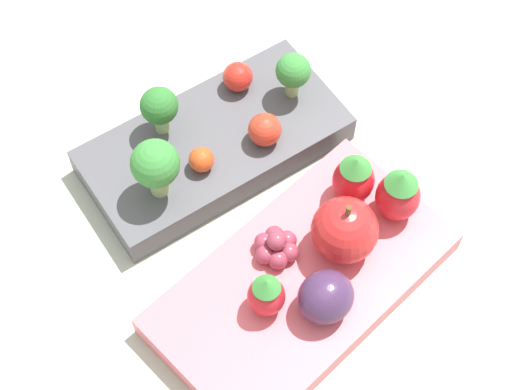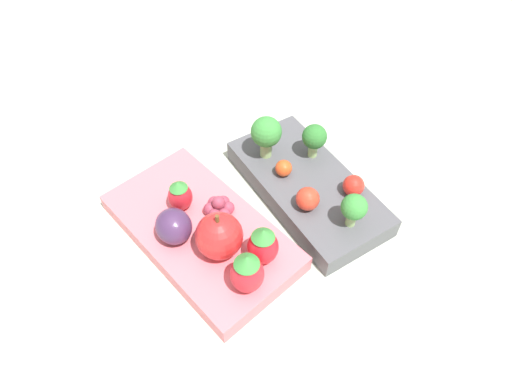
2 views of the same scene
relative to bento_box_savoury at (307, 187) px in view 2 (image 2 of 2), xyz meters
name	(u,v)px [view 2 (image 2 of 2)]	position (x,y,z in m)	size (l,w,h in m)	color
ground_plane	(261,215)	(-0.01, -0.07, -0.01)	(4.00, 4.00, 0.00)	#ADB7A3
bento_box_savoury	(307,187)	(0.00, 0.00, 0.00)	(0.22, 0.11, 0.03)	#4C4C51
bento_box_fruit	(201,232)	(-0.02, -0.14, 0.00)	(0.24, 0.15, 0.02)	#DB6670
broccoli_floret_0	(354,208)	(0.08, 0.00, 0.04)	(0.03, 0.03, 0.04)	#93B770
broccoli_floret_1	(314,138)	(-0.03, 0.03, 0.04)	(0.03, 0.03, 0.05)	#93B770
broccoli_floret_2	(266,133)	(-0.06, -0.02, 0.05)	(0.04, 0.04, 0.06)	#93B770
cherry_tomato_0	(308,199)	(0.03, -0.03, 0.03)	(0.03, 0.03, 0.03)	red
cherry_tomato_1	(354,186)	(0.05, 0.03, 0.03)	(0.03, 0.03, 0.03)	red
cherry_tomato_2	(284,168)	(-0.02, -0.02, 0.02)	(0.02, 0.02, 0.02)	#DB4C1E
apple	(219,236)	(0.02, -0.14, 0.03)	(0.05, 0.05, 0.06)	red
strawberry_0	(263,245)	(0.06, -0.11, 0.03)	(0.03, 0.03, 0.05)	red
strawberry_1	(180,195)	(-0.05, -0.14, 0.03)	(0.03, 0.03, 0.04)	red
strawberry_2	(247,272)	(0.07, -0.14, 0.03)	(0.03, 0.03, 0.05)	red
plum	(174,226)	(-0.02, -0.17, 0.03)	(0.04, 0.04, 0.04)	#42284C
grape_cluster	(219,208)	(-0.02, -0.11, 0.02)	(0.04, 0.03, 0.03)	#93384C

